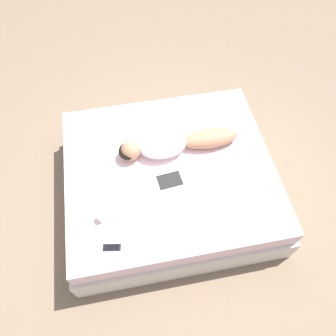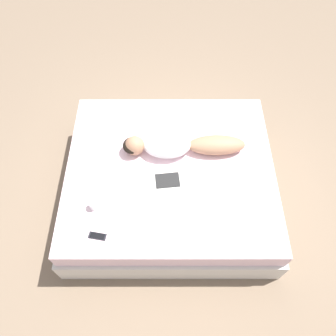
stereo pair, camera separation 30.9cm
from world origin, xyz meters
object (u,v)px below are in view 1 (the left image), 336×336
at_px(open_magazine, 173,191).
at_px(coffee_mug, 101,216).
at_px(cell_phone, 112,247).
at_px(person, 173,144).

relative_size(open_magazine, coffee_mug, 4.72).
height_order(open_magazine, cell_phone, same).
xyz_separation_m(open_magazine, cell_phone, (-0.43, 0.61, 0.00)).
distance_m(person, cell_phone, 1.14).
height_order(person, coffee_mug, person).
relative_size(person, open_magazine, 2.25).
height_order(coffee_mug, cell_phone, coffee_mug).
xyz_separation_m(person, coffee_mug, (-0.62, 0.76, -0.05)).
bearing_deg(person, cell_phone, 140.86).
bearing_deg(person, open_magazine, 167.96).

